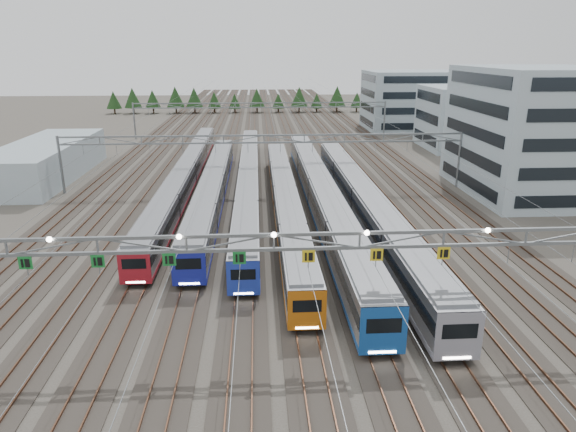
{
  "coord_description": "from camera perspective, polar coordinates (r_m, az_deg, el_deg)",
  "views": [
    {
      "loc": [
        -0.95,
        -30.96,
        19.18
      ],
      "look_at": [
        1.94,
        17.01,
        3.5
      ],
      "focal_mm": 32.0,
      "sensor_mm": 36.0,
      "label": 1
    }
  ],
  "objects": [
    {
      "name": "gantry_mid",
      "position": [
        72.11,
        -2.67,
        7.83
      ],
      "size": [
        56.36,
        0.36,
        8.0
      ],
      "color": "slate",
      "rests_on": "ground"
    },
    {
      "name": "west_shed",
      "position": [
        88.39,
        -25.36,
        5.6
      ],
      "size": [
        10.0,
        30.0,
        5.42
      ],
      "primitive_type": "cube",
      "color": "#9DB4BB",
      "rests_on": "ground"
    },
    {
      "name": "gantry_near",
      "position": [
        33.14,
        -1.65,
        -3.34
      ],
      "size": [
        56.36,
        0.61,
        8.08
      ],
      "color": "slate",
      "rests_on": "ground"
    },
    {
      "name": "track_bed",
      "position": [
        132.15,
        -3.06,
        10.35
      ],
      "size": [
        54.0,
        260.0,
        5.42
      ],
      "color": "#2D2823",
      "rests_on": "ground"
    },
    {
      "name": "train_e",
      "position": [
        63.77,
        3.61,
        2.64
      ],
      "size": [
        3.07,
        66.31,
        4.0
      ],
      "color": "black",
      "rests_on": "ground"
    },
    {
      "name": "train_b",
      "position": [
        67.19,
        -8.3,
        3.17
      ],
      "size": [
        2.86,
        51.92,
        3.73
      ],
      "color": "black",
      "rests_on": "ground"
    },
    {
      "name": "train_c",
      "position": [
        72.32,
        -4.39,
        4.26
      ],
      "size": [
        2.66,
        66.92,
        3.46
      ],
      "color": "black",
      "rests_on": "ground"
    },
    {
      "name": "train_d",
      "position": [
        61.81,
        -0.35,
        1.96
      ],
      "size": [
        2.73,
        56.15,
        3.55
      ],
      "color": "black",
      "rests_on": "ground"
    },
    {
      "name": "gantry_far",
      "position": [
        116.66,
        -3.03,
        11.75
      ],
      "size": [
        56.36,
        0.36,
        8.0
      ],
      "color": "slate",
      "rests_on": "ground"
    },
    {
      "name": "depot_bldg_mid",
      "position": [
        109.9,
        18.65,
        10.3
      ],
      "size": [
        14.0,
        16.0,
        12.17
      ],
      "primitive_type": "cube",
      "color": "#9DB4BB",
      "rests_on": "ground"
    },
    {
      "name": "depot_bldg_north",
      "position": [
        133.81,
        13.52,
        12.39
      ],
      "size": [
        22.0,
        18.0,
        14.1
      ],
      "primitive_type": "cube",
      "color": "#9DB4BB",
      "rests_on": "ground"
    },
    {
      "name": "train_a",
      "position": [
        76.07,
        -11.18,
        4.68
      ],
      "size": [
        2.69,
        68.05,
        3.5
      ],
      "color": "black",
      "rests_on": "ground"
    },
    {
      "name": "train_f",
      "position": [
        59.79,
        8.47,
        1.41
      ],
      "size": [
        3.05,
        58.21,
        3.98
      ],
      "color": "black",
      "rests_on": "ground"
    },
    {
      "name": "treeline",
      "position": [
        165.46,
        -4.63,
        12.83
      ],
      "size": [
        87.5,
        5.6,
        7.02
      ],
      "color": "#332114",
      "rests_on": "ground"
    },
    {
      "name": "ground",
      "position": [
        36.43,
        -1.48,
        -13.7
      ],
      "size": [
        400.0,
        400.0,
        0.0
      ],
      "primitive_type": "plane",
      "color": "#47423A",
      "rests_on": "ground"
    },
    {
      "name": "depot_bldg_south",
      "position": [
        78.25,
        25.96,
        8.42
      ],
      "size": [
        18.0,
        22.0,
        16.96
      ],
      "primitive_type": "cube",
      "color": "#9DB4BB",
      "rests_on": "ground"
    }
  ]
}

